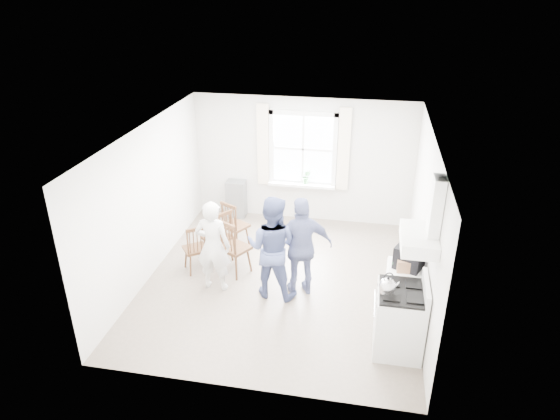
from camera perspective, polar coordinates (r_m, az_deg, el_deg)
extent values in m
cube|color=#796B5D|center=(8.64, 0.07, -8.13)|extent=(4.62, 5.12, 0.02)
cube|color=beige|center=(10.29, 2.66, 5.72)|extent=(4.62, 0.04, 2.64)
cube|color=beige|center=(5.87, -4.53, -10.80)|extent=(4.62, 0.04, 2.64)
cube|color=beige|center=(8.66, -14.87, 0.94)|extent=(0.04, 5.12, 2.64)
cube|color=beige|center=(7.93, 16.41, -1.57)|extent=(0.04, 5.12, 2.64)
cube|color=white|center=(7.51, 0.08, 8.77)|extent=(4.62, 5.12, 0.02)
cube|color=white|center=(10.17, 2.66, 6.98)|extent=(1.20, 0.02, 1.40)
cube|color=white|center=(9.93, 2.72, 11.00)|extent=(1.38, 0.09, 0.09)
cube|color=white|center=(10.40, 2.55, 3.03)|extent=(1.38, 0.09, 0.09)
cube|color=white|center=(10.25, -0.96, 7.14)|extent=(0.09, 0.09, 1.58)
cube|color=white|center=(10.08, 6.29, 6.68)|extent=(0.09, 0.09, 1.58)
cube|color=white|center=(10.33, 2.49, 2.95)|extent=(1.38, 0.24, 0.06)
cube|color=#FBEBCE|center=(10.25, -1.95, 7.43)|extent=(0.24, 0.05, 1.70)
cube|color=#FBEBCE|center=(10.04, 7.30, 6.85)|extent=(0.24, 0.05, 1.70)
cube|color=white|center=(6.51, 15.58, -3.26)|extent=(0.45, 0.76, 0.18)
cube|color=white|center=(6.33, 17.41, 0.39)|extent=(0.14, 0.30, 0.76)
cube|color=gray|center=(10.72, -5.01, 1.30)|extent=(0.40, 0.30, 0.80)
cube|color=silver|center=(7.19, 13.44, -12.19)|extent=(0.65, 0.76, 0.92)
cube|color=black|center=(6.91, 13.84, -9.06)|extent=(0.61, 0.72, 0.03)
cube|color=silver|center=(6.90, 16.38, -8.63)|extent=(0.06, 0.76, 0.20)
cylinder|color=silver|center=(7.02, 10.79, -10.44)|extent=(0.02, 0.61, 0.02)
sphere|color=silver|center=(6.75, 12.18, -8.48)|extent=(0.23, 0.23, 0.23)
cylinder|color=silver|center=(6.79, 12.13, -8.96)|extent=(0.20, 0.20, 0.05)
torus|color=black|center=(6.68, 12.29, -7.51)|extent=(0.14, 0.08, 0.14)
cube|color=white|center=(7.77, 13.85, -9.16)|extent=(0.50, 0.55, 0.90)
cube|color=black|center=(7.48, 14.49, -5.77)|extent=(0.48, 0.46, 0.18)
cube|color=black|center=(7.40, 14.63, -4.65)|extent=(0.48, 0.46, 0.16)
cube|color=#9D6E4C|center=(7.40, 14.27, -6.12)|extent=(0.28, 0.20, 0.18)
cube|color=#412614|center=(8.85, -9.64, -4.40)|extent=(0.53, 0.53, 0.05)
cube|color=#412614|center=(8.58, -9.43, -3.45)|extent=(0.33, 0.27, 0.50)
cylinder|color=#412614|center=(8.96, -9.54, -5.61)|extent=(0.03, 0.03, 0.40)
cube|color=#412614|center=(8.66, -5.13, -4.34)|extent=(0.60, 0.59, 0.05)
cube|color=#412614|center=(8.41, -6.14, -3.13)|extent=(0.40, 0.27, 0.58)
cylinder|color=#412614|center=(8.79, -5.07, -5.76)|extent=(0.04, 0.04, 0.46)
cube|color=#412614|center=(9.04, -7.19, -3.14)|extent=(0.60, 0.60, 0.05)
cube|color=#412614|center=(8.77, -6.56, -1.96)|extent=(0.30, 0.37, 0.57)
cylinder|color=#412614|center=(9.16, -7.11, -4.50)|extent=(0.04, 0.04, 0.45)
imported|color=silver|center=(8.12, -7.66, -4.11)|extent=(0.58, 0.58, 1.58)
imported|color=#44507F|center=(7.87, -0.91, -4.27)|extent=(0.93, 0.93, 1.73)
imported|color=navy|center=(7.91, 2.52, -4.27)|extent=(1.29, 1.29, 1.69)
imported|color=#2E6932|center=(10.23, 3.04, 3.78)|extent=(0.16, 0.16, 0.29)
cube|color=#412614|center=(9.47, -5.06, -1.83)|extent=(0.55, 0.54, 0.05)
cube|color=#412614|center=(9.24, -5.89, -0.75)|extent=(0.37, 0.24, 0.53)
cylinder|color=#412614|center=(9.58, -5.01, -3.06)|extent=(0.04, 0.04, 0.42)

